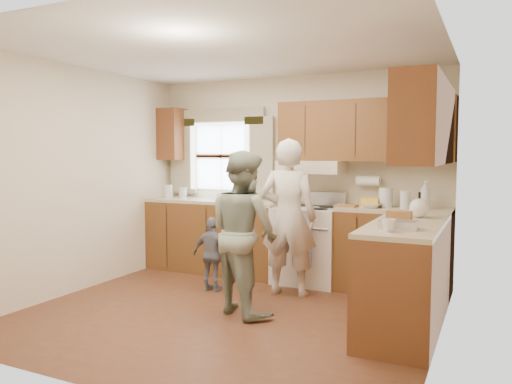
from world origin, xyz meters
The scene contains 6 objects.
room centered at (0.00, 0.00, 1.25)m, with size 3.80×3.80×3.80m.
kitchen_fixtures centered at (0.61, 1.08, 0.84)m, with size 3.80×2.25×2.15m.
stove centered at (0.30, 1.44, 0.47)m, with size 0.76×0.67×1.07m.
woman_left centered at (0.27, 0.85, 0.85)m, with size 0.62×0.41×1.70m, color beige.
woman_right centered at (0.12, 0.09, 0.78)m, with size 0.76×0.59×1.57m, color #22392A.
child centered at (-0.54, 0.60, 0.42)m, with size 0.49×0.20×0.83m, color slate.
Camera 1 is at (2.28, -4.14, 1.55)m, focal length 35.00 mm.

